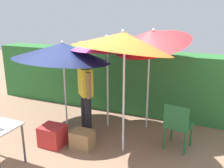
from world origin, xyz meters
TOP-DOWN VIEW (x-y plane):
  - ground_plane at (0.00, 0.00)m, footprint 24.00×24.00m
  - hedge_row at (0.00, 1.80)m, footprint 8.00×0.70m
  - umbrella_rainbow at (-0.27, 0.68)m, footprint 1.49×1.50m
  - umbrella_orange at (0.59, 0.92)m, footprint 1.61×1.55m
  - umbrella_yellow at (-1.12, 0.34)m, footprint 2.03×2.03m
  - umbrella_navy at (0.40, -0.17)m, footprint 1.70×1.69m
  - person_vendor at (-0.56, 0.24)m, footprint 0.45×0.45m
  - chair_plastic at (1.30, 0.26)m, footprint 0.51×0.51m
  - cooler_box at (-0.88, -0.50)m, footprint 0.44×0.39m
  - crate_cardboard at (-0.32, -0.37)m, footprint 0.40×0.31m

SIDE VIEW (x-z plane):
  - ground_plane at x=0.00m, z-range 0.00..0.00m
  - crate_cardboard at x=-0.32m, z-range 0.00..0.34m
  - cooler_box at x=-0.88m, z-range 0.00..0.39m
  - chair_plastic at x=1.30m, z-range 0.07..0.96m
  - hedge_row at x=0.00m, z-range 0.00..1.53m
  - person_vendor at x=-0.56m, z-range -0.01..1.87m
  - umbrella_yellow at x=-1.12m, z-range 0.68..2.65m
  - umbrella_rainbow at x=-0.27m, z-range 0.82..2.83m
  - umbrella_orange at x=0.59m, z-range 0.77..3.16m
  - umbrella_navy at x=0.40m, z-range 0.83..3.14m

